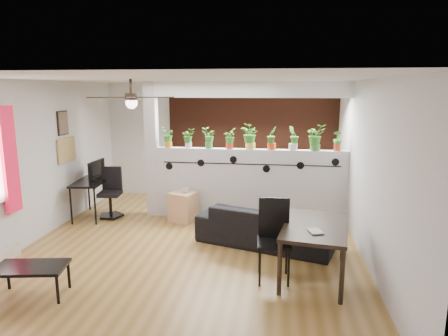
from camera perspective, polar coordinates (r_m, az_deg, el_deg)
room_shell at (r=6.15m, az=-4.70°, el=0.34°), size 6.30×7.10×2.90m
partition_wall at (r=7.63m, az=3.72°, el=-2.31°), size 3.60×0.18×1.35m
ceiling_header at (r=7.42m, az=3.90°, el=11.14°), size 3.60×0.18×0.30m
pier_column at (r=7.87m, az=-10.23°, el=2.60°), size 0.22×0.20×2.60m
brick_panel at (r=8.96m, az=4.47°, el=3.77°), size 3.90×0.05×2.60m
vine_decal at (r=7.45m, az=3.71°, el=0.54°), size 3.31×0.01×0.30m
corkboard at (r=7.96m, az=-21.57°, el=2.44°), size 0.03×0.60×0.45m
framed_art at (r=7.86m, az=-22.03°, el=5.98°), size 0.03×0.34×0.44m
ceiling_fan at (r=5.99m, az=-13.10°, el=9.56°), size 1.19×1.19×0.43m
potted_plant_0 at (r=7.74m, az=-7.97°, el=4.48°), size 0.24×0.25×0.40m
potted_plant_1 at (r=7.65m, az=-5.11°, el=4.38°), size 0.23×0.22×0.38m
potted_plant_2 at (r=7.57m, az=-2.19°, el=4.40°), size 0.24×0.22×0.39m
potted_plant_3 at (r=7.51m, az=0.79°, el=4.32°), size 0.16×0.20×0.38m
potted_plant_4 at (r=7.46m, az=3.81°, el=4.66°), size 0.33×0.33×0.49m
potted_plant_5 at (r=7.45m, az=6.85°, el=4.39°), size 0.29×0.29×0.44m
potted_plant_6 at (r=7.45m, az=9.89°, el=4.32°), size 0.29×0.27×0.44m
potted_plant_7 at (r=7.47m, az=12.94°, el=4.40°), size 0.31×0.28×0.49m
potted_plant_8 at (r=7.53m, az=15.92°, el=3.84°), size 0.19×0.15×0.37m
sofa at (r=6.50m, az=6.05°, el=-8.23°), size 2.21×1.39×0.60m
cube_shelf at (r=7.59m, az=-5.86°, el=-5.52°), size 0.56×0.53×0.55m
cup at (r=7.49m, az=-5.54°, el=-3.13°), size 0.16×0.16×0.10m
computer_desk at (r=8.12m, az=-18.50°, el=-2.19°), size 0.64×1.06×0.73m
monitor at (r=8.21m, az=-18.11°, el=-0.79°), size 0.36×0.07×0.20m
office_chair at (r=8.07m, az=-15.85°, el=-3.83°), size 0.50×0.50×0.95m
dining_table at (r=5.40m, az=12.90°, el=-8.69°), size 1.00×1.43×0.72m
book at (r=5.08m, az=12.09°, el=-8.90°), size 0.21×0.24×0.02m
folding_chair at (r=5.32m, az=7.15°, el=-9.01°), size 0.45×0.45×1.06m
coffee_table at (r=5.43m, az=-25.91°, el=-12.89°), size 0.89×0.60×0.39m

